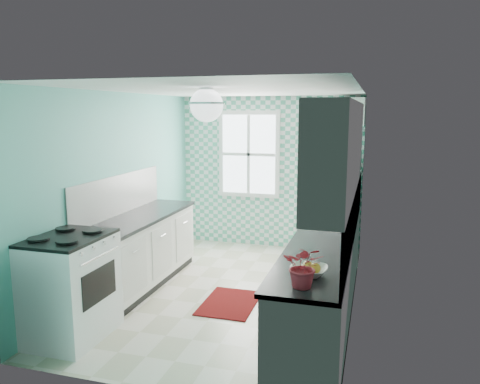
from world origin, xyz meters
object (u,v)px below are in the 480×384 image
(fridge, at_px, (335,211))
(fruit_bowl, at_px, (309,271))
(sink, at_px, (335,214))
(stove, at_px, (70,286))
(ceiling_light, at_px, (206,105))
(potted_plant, at_px, (304,266))
(microwave, at_px, (337,153))

(fridge, height_order, fruit_bowl, fridge)
(fridge, distance_m, sink, 1.10)
(stove, bearing_deg, ceiling_light, 29.68)
(ceiling_light, relative_size, fruit_bowl, 1.17)
(fridge, bearing_deg, sink, -82.13)
(fridge, distance_m, stove, 4.10)
(ceiling_light, height_order, fruit_bowl, ceiling_light)
(ceiling_light, bearing_deg, fruit_bowl, -36.64)
(fridge, height_order, potted_plant, fridge)
(fridge, bearing_deg, microwave, 57.51)
(ceiling_light, xyz_separation_m, fruit_bowl, (1.20, -0.89, -1.35))
(sink, relative_size, potted_plant, 1.58)
(fridge, bearing_deg, stove, -121.38)
(sink, bearing_deg, microwave, 92.59)
(sink, bearing_deg, ceiling_light, -130.32)
(sink, height_order, fruit_bowl, sink)
(ceiling_light, bearing_deg, fridge, 67.10)
(ceiling_light, relative_size, fridge, 0.23)
(fridge, relative_size, potted_plant, 4.43)
(ceiling_light, distance_m, stove, 2.28)
(stove, bearing_deg, sink, 41.15)
(sink, xyz_separation_m, microwave, (-0.09, 1.09, 0.70))
(sink, distance_m, fruit_bowl, 2.43)
(sink, bearing_deg, stove, -138.61)
(stove, xyz_separation_m, potted_plant, (2.40, -0.42, 0.57))
(ceiling_light, bearing_deg, sink, 52.02)
(fruit_bowl, bearing_deg, microwave, 91.46)
(stove, relative_size, sink, 1.95)
(ceiling_light, distance_m, fridge, 3.26)
(ceiling_light, xyz_separation_m, microwave, (1.11, 2.63, -0.69))
(potted_plant, bearing_deg, fruit_bowl, 90.00)
(microwave, bearing_deg, fridge, 55.51)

